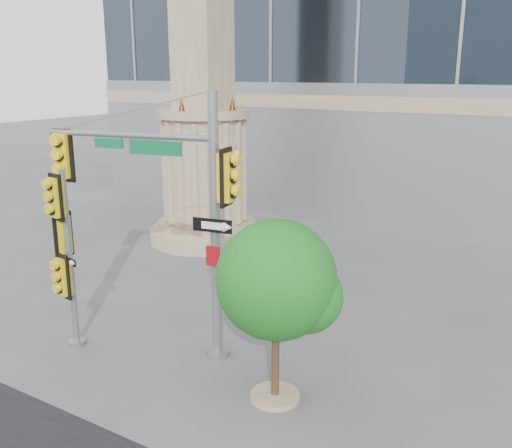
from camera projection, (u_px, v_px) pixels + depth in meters
The scene contains 5 objects.
ground at pixel (183, 384), 12.20m from camera, with size 120.00×120.00×0.00m, color #545456.
monument at pixel (203, 98), 21.20m from camera, with size 4.40×4.40×16.60m.
main_signal_pole at pixel (170, 195), 12.87m from camera, with size 4.70×1.28×6.10m.
secondary_signal_pole at pixel (64, 246), 13.29m from camera, with size 0.75×0.64×4.33m.
street_tree at pixel (279, 285), 11.03m from camera, with size 2.42×2.37×3.78m.
Camera 1 is at (7.02, -8.46, 6.49)m, focal length 40.00 mm.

